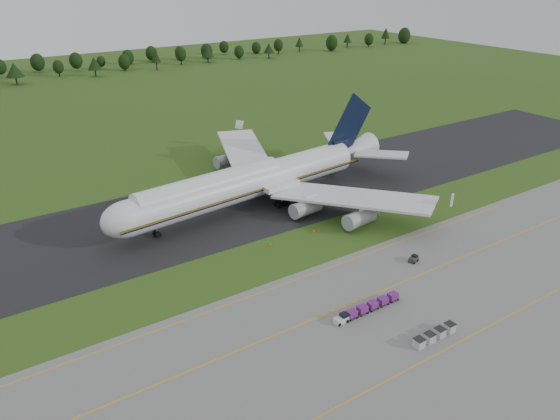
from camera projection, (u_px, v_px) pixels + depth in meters
ground at (276, 256)px, 113.39m from camera, size 600.00×600.00×0.00m
apron at (393, 342)px, 87.68m from camera, size 300.00×52.00×0.06m
taxiway at (214, 209)px, 134.54m from camera, size 300.00×40.00×0.08m
apron_markings at (363, 320)px, 92.97m from camera, size 300.00×30.20×0.01m
tree_line at (46, 68)px, 279.53m from camera, size 528.93×20.06×11.94m
aircraft at (253, 181)px, 134.21m from camera, size 83.13×80.40×23.28m
baggage_train at (366, 308)px, 94.93m from camera, size 14.24×1.51×1.45m
utility_cart at (414, 259)px, 110.85m from camera, size 2.22×1.63×1.10m
uld_row at (435, 335)px, 88.01m from camera, size 8.79×1.59×1.57m
edge_markers at (292, 238)px, 120.11m from camera, size 12.19×0.30×0.60m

